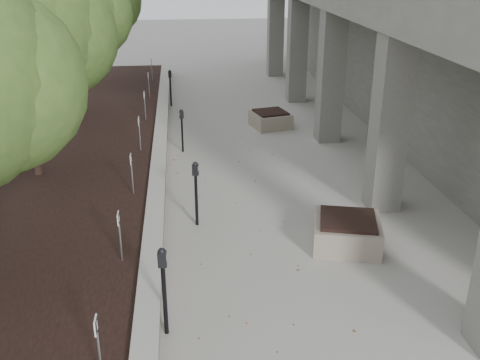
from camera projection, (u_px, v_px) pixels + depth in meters
retaining_wall at (160, 161)px, 15.12m from camera, size 0.39×26.00×0.50m
planting_bed at (21, 168)px, 14.77m from camera, size 7.00×26.00×0.40m
crabapple_tree_3 at (22, 65)px, 12.80m from camera, size 4.60×4.00×5.44m
crabapple_tree_4 at (63, 35)px, 17.39m from camera, size 4.60×4.00×5.44m
crabapple_tree_5 at (86, 17)px, 21.98m from camera, size 4.60×4.00×5.44m
parking_sign_2 at (99, 349)px, 7.03m from camera, size 0.04×0.22×0.96m
parking_sign_3 at (120, 237)px, 9.78m from camera, size 0.04×0.22×0.96m
parking_sign_4 at (132, 174)px, 12.53m from camera, size 0.04×0.22×0.96m
parking_sign_5 at (140, 134)px, 15.29m from camera, size 0.04×0.22×0.96m
parking_sign_6 at (145, 106)px, 18.04m from camera, size 0.04×0.22×0.96m
parking_sign_7 at (149, 85)px, 20.79m from camera, size 0.04×0.22×0.96m
parking_sign_8 at (152, 70)px, 23.54m from camera, size 0.04×0.22×0.96m
parking_meter_2 at (164, 292)px, 8.41m from camera, size 0.16×0.12×1.53m
parking_meter_3 at (196, 194)px, 11.85m from camera, size 0.17×0.15×1.48m
parking_meter_4 at (182, 131)px, 16.29m from camera, size 0.15×0.13×1.31m
parking_meter_5 at (170, 88)px, 21.15m from camera, size 0.15×0.12×1.40m
planter_front at (347, 232)px, 11.18m from camera, size 1.61×1.61×0.62m
planter_back at (271, 119)px, 18.77m from camera, size 1.43×1.43×0.55m
berry_scatter at (237, 234)px, 11.72m from camera, size 3.30×14.10×0.02m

